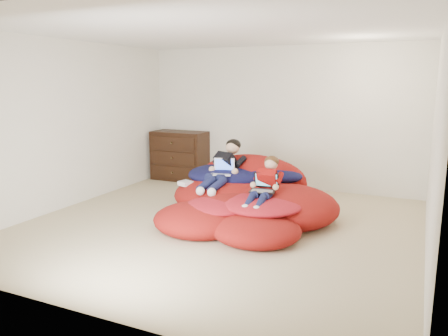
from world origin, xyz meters
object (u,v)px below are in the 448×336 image
laptop_white (223,170)px  older_boy (225,166)px  younger_boy (266,182)px  laptop_black (264,186)px  dresser (180,156)px  beanbag_pile (246,199)px

laptop_white → older_boy: bearing=90.0°
younger_boy → older_boy: bearing=149.9°
laptop_white → laptop_black: (0.79, -0.40, -0.07)m
dresser → beanbag_pile: 2.69m
dresser → older_boy: older_boy is taller
younger_boy → dresser: bearing=141.3°
beanbag_pile → laptop_black: (0.38, -0.30, 0.29)m
older_boy → younger_boy: size_ratio=1.21×
beanbag_pile → laptop_black: bearing=-38.5°
older_boy → younger_boy: bearing=-30.1°
laptop_black → younger_boy: bearing=90.0°
laptop_white → beanbag_pile: bearing=-14.0°
beanbag_pile → laptop_white: laptop_white is taller
younger_boy → beanbag_pile: bearing=146.1°
older_boy → laptop_white: 0.11m
beanbag_pile → older_boy: (-0.41, 0.20, 0.41)m
dresser → laptop_black: size_ratio=2.91×
older_boy → laptop_black: older_boy is taller
older_boy → laptop_white: size_ratio=3.19×
dresser → beanbag_pile: dresser is taller
dresser → younger_boy: 3.14m
dresser → beanbag_pile: size_ratio=0.42×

